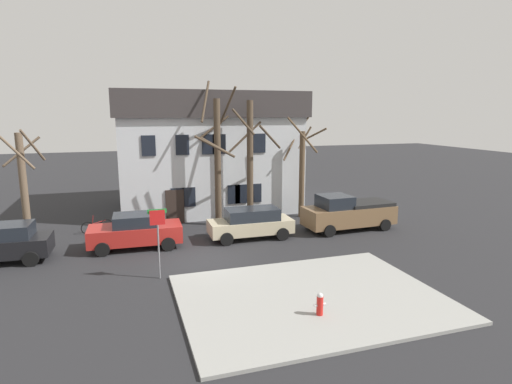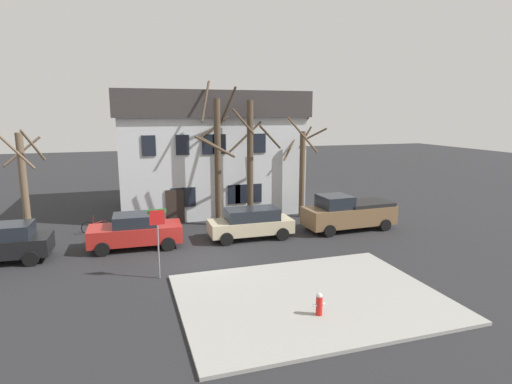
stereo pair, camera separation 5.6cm
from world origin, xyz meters
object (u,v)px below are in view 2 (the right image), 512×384
at_px(tree_bare_near, 24,181).
at_px(car_beige_wagon, 251,223).
at_px(tree_bare_mid, 217,157).
at_px(pickup_truck_brown, 348,213).
at_px(building_main, 205,150).
at_px(tree_bare_far, 251,159).
at_px(bicycle_leaning, 97,226).
at_px(street_sign_pole, 158,230).
at_px(fire_hydrant, 319,304).
at_px(tree_bare_end, 301,166).
at_px(car_red_sedan, 135,231).

bearing_deg(tree_bare_near, car_beige_wagon, -18.56).
relative_size(tree_bare_mid, pickup_truck_brown, 1.59).
distance_m(building_main, tree_bare_far, 5.65).
xyz_separation_m(tree_bare_near, bicycle_leaning, (3.50, -0.14, -2.75)).
bearing_deg(tree_bare_far, car_beige_wagon, -106.90).
bearing_deg(building_main, street_sign_pole, -109.08).
bearing_deg(street_sign_pole, bicycle_leaning, 109.19).
bearing_deg(building_main, car_beige_wagon, -85.11).
xyz_separation_m(pickup_truck_brown, fire_hydrant, (-6.39, -9.26, -0.48)).
bearing_deg(tree_bare_near, tree_bare_mid, -3.52).
relative_size(tree_bare_near, tree_bare_far, 0.81).
xyz_separation_m(building_main, fire_hydrant, (0.24, -18.04, -3.57)).
distance_m(tree_bare_end, bicycle_leaning, 12.88).
bearing_deg(bicycle_leaning, tree_bare_end, 0.14).
bearing_deg(bicycle_leaning, fire_hydrant, -60.13).
bearing_deg(street_sign_pole, fire_hydrant, -47.17).
bearing_deg(car_red_sedan, street_sign_pole, -80.21).
bearing_deg(tree_bare_far, tree_bare_mid, -175.92).
xyz_separation_m(tree_bare_end, fire_hydrant, (-5.06, -13.06, -2.78)).
height_order(tree_bare_far, fire_hydrant, tree_bare_far).
relative_size(car_red_sedan, street_sign_pole, 1.57).
xyz_separation_m(tree_bare_near, pickup_truck_brown, (17.37, -3.91, -2.11)).
height_order(car_red_sedan, street_sign_pole, street_sign_pole).
xyz_separation_m(tree_bare_near, fire_hydrant, (10.98, -13.17, -2.60)).
bearing_deg(car_red_sedan, tree_bare_end, 18.53).
xyz_separation_m(tree_bare_near, tree_bare_mid, (10.42, -0.64, 1.01)).
distance_m(car_red_sedan, bicycle_leaning, 4.07).
bearing_deg(street_sign_pole, tree_bare_near, 127.79).
bearing_deg(car_beige_wagon, tree_bare_mid, 108.39).
height_order(car_beige_wagon, street_sign_pole, street_sign_pole).
distance_m(tree_bare_mid, fire_hydrant, 13.05).
bearing_deg(tree_bare_far, building_main, 108.27).
relative_size(fire_hydrant, bicycle_leaning, 0.46).
bearing_deg(car_beige_wagon, building_main, 94.89).
distance_m(tree_bare_near, tree_bare_end, 16.05).
distance_m(pickup_truck_brown, fire_hydrant, 11.26).
bearing_deg(tree_bare_mid, pickup_truck_brown, -25.18).
xyz_separation_m(building_main, car_beige_wagon, (0.75, -8.73, -3.22)).
bearing_deg(pickup_truck_brown, car_beige_wagon, 179.50).
bearing_deg(tree_bare_near, street_sign_pole, -52.21).
bearing_deg(street_sign_pole, car_red_sedan, 99.79).
bearing_deg(car_beige_wagon, tree_bare_far, 73.10).
relative_size(tree_bare_near, car_beige_wagon, 1.33).
relative_size(car_beige_wagon, fire_hydrant, 5.87).
bearing_deg(bicycle_leaning, car_red_sedan, -60.33).
height_order(building_main, fire_hydrant, building_main).
bearing_deg(tree_bare_end, car_beige_wagon, -140.58).
distance_m(tree_bare_end, pickup_truck_brown, 4.63).
xyz_separation_m(tree_bare_end, bicycle_leaning, (-12.55, -0.03, -2.93)).
xyz_separation_m(tree_bare_mid, car_beige_wagon, (1.07, -3.22, -3.27)).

